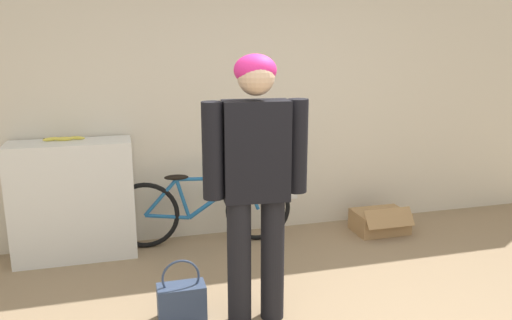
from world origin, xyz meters
name	(u,v)px	position (x,y,z in m)	size (l,w,h in m)	color
wall_back	(240,102)	(0.00, 2.45, 1.30)	(8.00, 0.07, 2.60)	beige
side_shelf	(74,200)	(-1.55, 2.20, 0.52)	(1.02, 0.39, 1.04)	white
person	(256,172)	(-0.30, 0.79, 1.04)	(0.69, 0.26, 1.79)	black
bicycle	(202,209)	(-0.43, 2.19, 0.34)	(1.67, 0.46, 0.70)	black
banana	(63,139)	(-1.59, 2.27, 1.05)	(0.35, 0.09, 0.03)	#EAD64C
handbag	(182,300)	(-0.79, 0.92, 0.14)	(0.32, 0.17, 0.44)	#334260
cardboard_box	(380,221)	(1.33, 2.02, 0.11)	(0.52, 0.42, 0.28)	#A87F51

